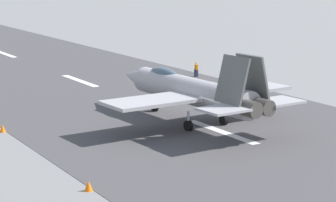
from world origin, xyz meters
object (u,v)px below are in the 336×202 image
object	(u,v)px
crew_person	(196,69)
marker_cone_mid	(3,128)
marker_cone_near	(89,186)
fighter_jet	(191,90)

from	to	relation	value
crew_person	marker_cone_mid	bearing A→B (deg)	117.99
crew_person	marker_cone_near	distance (m)	37.21
crew_person	marker_cone_near	xyz separation A→B (m)	(-27.80, 24.73, -0.52)
fighter_jet	marker_cone_mid	size ratio (longest dim) A/B	32.14
marker_cone_near	fighter_jet	bearing A→B (deg)	-51.26
fighter_jet	marker_cone_mid	world-z (taller)	fighter_jet
crew_person	marker_cone_mid	distance (m)	28.01
fighter_jet	marker_cone_near	bearing A→B (deg)	128.74
marker_cone_near	marker_cone_mid	world-z (taller)	same
fighter_jet	marker_cone_mid	distance (m)	13.75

